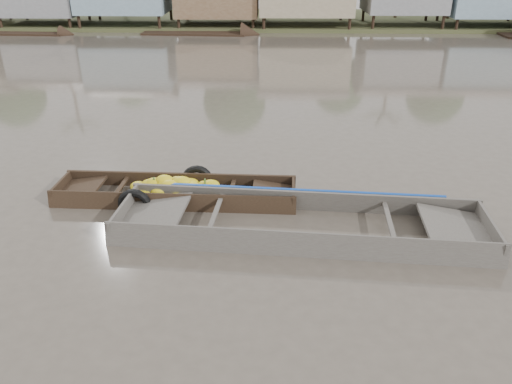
{
  "coord_description": "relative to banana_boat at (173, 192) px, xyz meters",
  "views": [
    {
      "loc": [
        -0.06,
        -8.75,
        5.55
      ],
      "look_at": [
        -0.31,
        0.76,
        0.8
      ],
      "focal_mm": 35.0,
      "sensor_mm": 36.0,
      "label": 1
    }
  ],
  "objects": [
    {
      "name": "ground",
      "position": [
        2.36,
        -1.97,
        -0.17
      ],
      "size": [
        120.0,
        120.0,
        0.0
      ],
      "primitive_type": "plane",
      "color": "#4C443A",
      "rests_on": "ground"
    },
    {
      "name": "viewer_boat",
      "position": [
        3.04,
        -1.45,
        -0.1
      ],
      "size": [
        8.05,
        2.69,
        0.64
      ],
      "rotation": [
        0.0,
        0.0,
        -0.08
      ],
      "color": "#443D39",
      "rests_on": "ground"
    },
    {
      "name": "banana_boat",
      "position": [
        0.0,
        0.0,
        0.0
      ],
      "size": [
        5.82,
        1.57,
        0.83
      ],
      "rotation": [
        0.0,
        0.0,
        -0.03
      ],
      "color": "black",
      "rests_on": "ground"
    },
    {
      "name": "distant_boats",
      "position": [
        15.88,
        22.7,
        0.04
      ],
      "size": [
        44.88,
        15.69,
        1.38
      ],
      "color": "black",
      "rests_on": "ground"
    }
  ]
}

